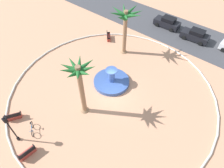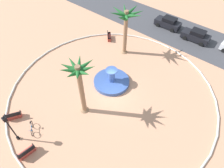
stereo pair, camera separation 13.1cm
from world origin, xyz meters
name	(u,v)px [view 2 (the right image)]	position (x,y,z in m)	size (l,w,h in m)	color
ground_plane	(112,93)	(0.00, 0.00, 0.00)	(80.00, 80.00, 0.00)	tan
plaza_curb	(112,92)	(0.00, 0.00, 0.10)	(23.32, 23.32, 0.20)	silver
street_asphalt	(178,32)	(0.00, 16.06, 0.01)	(48.00, 8.00, 0.03)	#424247
fountain	(112,81)	(-1.05, 1.15, 0.31)	(4.24, 4.24, 2.18)	#38569E
palm_tree_near_fountain	(126,21)	(-3.37, 6.73, 4.85)	(4.20, 4.12, 6.44)	#8E6B4C
palm_tree_by_curb	(79,78)	(-0.75, -3.74, 5.01)	(3.23, 3.27, 6.67)	#8E6B4C
bench_east	(27,152)	(-1.31, -10.48, 0.35)	(0.70, 1.65, 1.00)	#B73D33
bench_west	(109,37)	(-7.02, 7.75, 0.35)	(1.44, 1.52, 1.00)	#B73D33
bench_north	(14,116)	(-5.69, -9.07, 0.35)	(1.28, 1.62, 1.00)	#B73D33
lamppost	(10,127)	(-3.32, -10.17, 2.24)	(0.32, 0.32, 3.83)	black
bicycle_by_lamppost	(32,128)	(-3.01, -8.73, 0.38)	(1.45, 1.02, 0.94)	black
parked_car_leftmost	(168,23)	(-1.92, 16.16, 0.78)	(4.05, 2.02, 1.67)	black
parked_car_second	(196,36)	(2.97, 15.64, 0.78)	(4.08, 2.07, 1.67)	black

